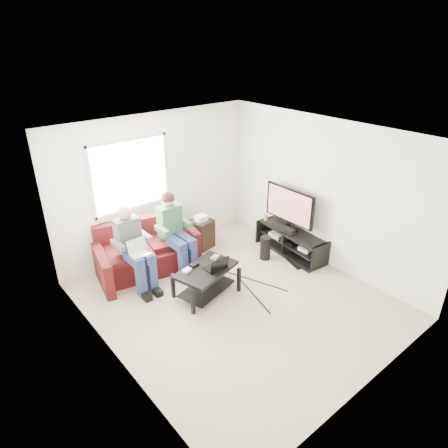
# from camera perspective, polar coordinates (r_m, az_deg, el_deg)

# --- Properties ---
(floor) EXTENTS (4.50, 4.50, 0.00)m
(floor) POSITION_cam_1_polar(r_m,az_deg,el_deg) (6.43, 1.79, -10.84)
(floor) COLOR #C5B499
(floor) RESTS_ON ground
(ceiling) EXTENTS (4.50, 4.50, 0.00)m
(ceiling) POSITION_cam_1_polar(r_m,az_deg,el_deg) (5.29, 2.19, 12.31)
(ceiling) COLOR white
(ceiling) RESTS_ON wall_back
(wall_back) EXTENTS (4.50, 0.00, 4.50)m
(wall_back) POSITION_cam_1_polar(r_m,az_deg,el_deg) (7.43, -9.65, 5.56)
(wall_back) COLOR white
(wall_back) RESTS_ON floor
(wall_front) EXTENTS (4.50, 0.00, 4.50)m
(wall_front) POSITION_cam_1_polar(r_m,az_deg,el_deg) (4.56, 21.35, -10.10)
(wall_front) COLOR white
(wall_front) RESTS_ON floor
(wall_left) EXTENTS (0.00, 4.50, 4.50)m
(wall_left) POSITION_cam_1_polar(r_m,az_deg,el_deg) (4.82, -16.30, -7.16)
(wall_left) COLOR white
(wall_left) RESTS_ON floor
(wall_right) EXTENTS (0.00, 4.50, 4.50)m
(wall_right) POSITION_cam_1_polar(r_m,az_deg,el_deg) (7.12, 14.15, 4.19)
(wall_right) COLOR white
(wall_right) RESTS_ON floor
(window) EXTENTS (1.48, 0.04, 1.28)m
(window) POSITION_cam_1_polar(r_m,az_deg,el_deg) (7.10, -13.23, 6.82)
(window) COLOR white
(window) RESTS_ON wall_back
(sofa) EXTENTS (2.03, 1.18, 0.87)m
(sofa) POSITION_cam_1_polar(r_m,az_deg,el_deg) (7.18, -10.92, -3.95)
(sofa) COLOR #4C1313
(sofa) RESTS_ON floor
(person_left) EXTENTS (0.40, 0.70, 1.36)m
(person_left) POSITION_cam_1_polar(r_m,az_deg,el_deg) (6.56, -12.83, -2.92)
(person_left) COLOR navy
(person_left) RESTS_ON sofa
(person_right) EXTENTS (0.40, 0.71, 1.40)m
(person_right) POSITION_cam_1_polar(r_m,az_deg,el_deg) (6.89, -7.11, -0.41)
(person_right) COLOR navy
(person_right) RESTS_ON sofa
(laptop_silver) EXTENTS (0.37, 0.30, 0.24)m
(laptop_silver) POSITION_cam_1_polar(r_m,az_deg,el_deg) (6.41, -11.97, -3.75)
(laptop_silver) COLOR silver
(laptop_silver) RESTS_ON person_left
(coffee_table) EXTENTS (1.10, 0.83, 0.49)m
(coffee_table) POSITION_cam_1_polar(r_m,az_deg,el_deg) (6.36, -2.56, -7.32)
(coffee_table) COLOR black
(coffee_table) RESTS_ON floor
(laptop_black) EXTENTS (0.40, 0.33, 0.24)m
(laptop_black) POSITION_cam_1_polar(r_m,az_deg,el_deg) (6.24, -1.28, -5.36)
(laptop_black) COLOR black
(laptop_black) RESTS_ON coffee_table
(controller_a) EXTENTS (0.16, 0.13, 0.04)m
(controller_a) POSITION_cam_1_polar(r_m,az_deg,el_deg) (6.23, -5.32, -6.61)
(controller_a) COLOR silver
(controller_a) RESTS_ON coffee_table
(controller_b) EXTENTS (0.15, 0.11, 0.04)m
(controller_b) POSITION_cam_1_polar(r_m,az_deg,el_deg) (6.35, -4.30, -5.83)
(controller_b) COLOR black
(controller_b) RESTS_ON coffee_table
(controller_c) EXTENTS (0.16, 0.13, 0.04)m
(controller_c) POSITION_cam_1_polar(r_m,az_deg,el_deg) (6.54, -1.29, -4.77)
(controller_c) COLOR gray
(controller_c) RESTS_ON coffee_table
(tv_stand) EXTENTS (0.57, 1.48, 0.48)m
(tv_stand) POSITION_cam_1_polar(r_m,az_deg,el_deg) (7.66, 9.51, -2.72)
(tv_stand) COLOR black
(tv_stand) RESTS_ON floor
(tv) EXTENTS (0.12, 1.10, 0.81)m
(tv) POSITION_cam_1_polar(r_m,az_deg,el_deg) (7.40, 9.33, 2.48)
(tv) COLOR black
(tv) RESTS_ON tv_stand
(soundbar) EXTENTS (0.12, 0.50, 0.10)m
(soundbar) POSITION_cam_1_polar(r_m,az_deg,el_deg) (7.49, 8.51, -0.62)
(soundbar) COLOR black
(soundbar) RESTS_ON tv_stand
(drink_cup) EXTENTS (0.08, 0.08, 0.12)m
(drink_cup) POSITION_cam_1_polar(r_m,az_deg,el_deg) (7.86, 6.02, 0.92)
(drink_cup) COLOR #AB7249
(drink_cup) RESTS_ON tv_stand
(console_white) EXTENTS (0.30, 0.22, 0.06)m
(console_white) POSITION_cam_1_polar(r_m,az_deg,el_deg) (7.41, 11.86, -3.37)
(console_white) COLOR silver
(console_white) RESTS_ON tv_stand
(console_grey) EXTENTS (0.34, 0.26, 0.08)m
(console_grey) POSITION_cam_1_polar(r_m,az_deg,el_deg) (7.80, 7.91, -1.40)
(console_grey) COLOR gray
(console_grey) RESTS_ON tv_stand
(console_black) EXTENTS (0.38, 0.30, 0.07)m
(console_black) POSITION_cam_1_polar(r_m,az_deg,el_deg) (7.60, 9.83, -2.36)
(console_black) COLOR black
(console_black) RESTS_ON tv_stand
(subwoofer) EXTENTS (0.20, 0.20, 0.45)m
(subwoofer) POSITION_cam_1_polar(r_m,az_deg,el_deg) (7.42, 5.91, -3.41)
(subwoofer) COLOR black
(subwoofer) RESTS_ON floor
(keyboard_floor) EXTENTS (0.28, 0.47, 0.02)m
(keyboard_floor) POSITION_cam_1_polar(r_m,az_deg,el_deg) (7.45, 9.98, -5.45)
(keyboard_floor) COLOR black
(keyboard_floor) RESTS_ON floor
(end_table) EXTENTS (0.39, 0.39, 0.68)m
(end_table) POSITION_cam_1_polar(r_m,az_deg,el_deg) (7.75, -3.26, -1.30)
(end_table) COLOR black
(end_table) RESTS_ON floor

